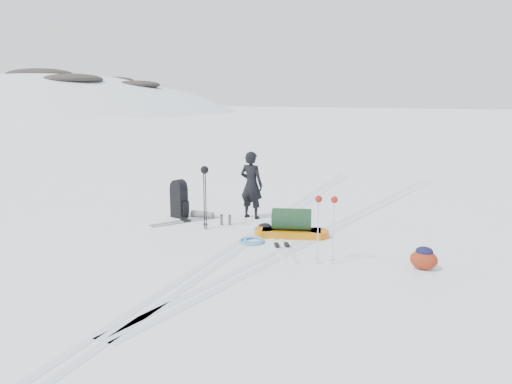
% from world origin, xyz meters
% --- Properties ---
extents(ground, '(200.00, 200.00, 0.00)m').
position_xyz_m(ground, '(0.00, 0.00, 0.00)').
color(ground, white).
rests_on(ground, ground).
extents(ski_tracks, '(3.38, 17.97, 0.01)m').
position_xyz_m(ski_tracks, '(0.61, 0.88, 0.00)').
color(ski_tracks, silver).
rests_on(ski_tracks, ground).
extents(skier, '(0.63, 0.44, 1.66)m').
position_xyz_m(skier, '(-0.78, 1.52, 0.83)').
color(skier, black).
rests_on(skier, ground).
extents(pulk_sled, '(1.67, 0.97, 0.62)m').
position_xyz_m(pulk_sled, '(0.73, 0.43, 0.24)').
color(pulk_sled, '#CC730C').
rests_on(pulk_sled, ground).
extents(expedition_rucksack, '(1.04, 0.49, 0.95)m').
position_xyz_m(expedition_rucksack, '(-2.35, 0.81, 0.44)').
color(expedition_rucksack, black).
rests_on(expedition_rucksack, ground).
extents(ski_poles_black, '(0.20, 0.18, 1.45)m').
position_xyz_m(ski_poles_black, '(-1.25, 0.13, 1.19)').
color(ski_poles_black, black).
rests_on(ski_poles_black, ground).
extents(ski_poles_silver, '(0.39, 0.20, 1.26)m').
position_xyz_m(ski_poles_silver, '(1.95, -0.94, 1.05)').
color(ski_poles_silver, silver).
rests_on(ski_poles_silver, ground).
extents(touring_skis_grey, '(1.13, 1.63, 0.06)m').
position_xyz_m(touring_skis_grey, '(-2.04, 0.49, 0.01)').
color(touring_skis_grey, '#919398').
rests_on(touring_skis_grey, ground).
extents(touring_skis_white, '(1.38, 1.85, 0.07)m').
position_xyz_m(touring_skis_white, '(0.85, -0.36, 0.02)').
color(touring_skis_white, white).
rests_on(touring_skis_white, ground).
extents(rope_coil, '(0.59, 0.59, 0.06)m').
position_xyz_m(rope_coil, '(0.17, -0.31, 0.03)').
color(rope_coil, '#4F9AC2').
rests_on(rope_coil, ground).
extents(small_daypack, '(0.57, 0.50, 0.41)m').
position_xyz_m(small_daypack, '(3.58, -0.42, 0.20)').
color(small_daypack, maroon).
rests_on(small_daypack, ground).
extents(thermos_pair, '(0.25, 0.17, 0.26)m').
position_xyz_m(thermos_pair, '(-1.02, 0.64, 0.12)').
color(thermos_pair, '#53565A').
rests_on(thermos_pair, ground).
extents(stuff_sack, '(0.42, 0.37, 0.22)m').
position_xyz_m(stuff_sack, '(0.10, 0.46, 0.11)').
color(stuff_sack, black).
rests_on(stuff_sack, ground).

